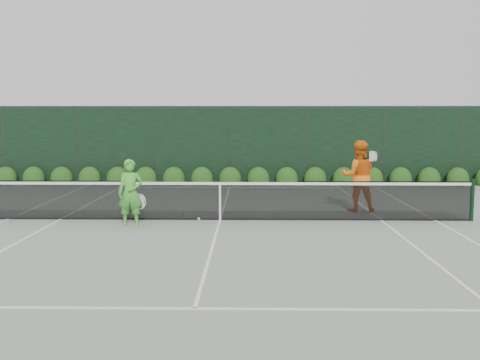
{
  "coord_description": "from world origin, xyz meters",
  "views": [
    {
      "loc": [
        0.75,
        -13.48,
        2.63
      ],
      "look_at": [
        0.5,
        0.3,
        1.0
      ],
      "focal_mm": 40.0,
      "sensor_mm": 36.0,
      "label": 1
    }
  ],
  "objects": [
    {
      "name": "ground",
      "position": [
        0.0,
        0.0,
        0.0
      ],
      "size": [
        80.0,
        80.0,
        0.0
      ],
      "primitive_type": "plane",
      "color": "gray",
      "rests_on": "ground"
    },
    {
      "name": "hedge_row",
      "position": [
        -0.0,
        7.15,
        0.23
      ],
      "size": [
        31.66,
        0.65,
        0.94
      ],
      "color": "#1A3C10",
      "rests_on": "ground"
    },
    {
      "name": "player_woman",
      "position": [
        -2.11,
        -0.8,
        0.81
      ],
      "size": [
        0.67,
        0.44,
        1.63
      ],
      "rotation": [
        0.0,
        0.0,
        0.1
      ],
      "color": "green",
      "rests_on": "ground"
    },
    {
      "name": "player_man",
      "position": [
        3.79,
        1.38,
        0.99
      ],
      "size": [
        1.01,
        0.81,
        1.98
      ],
      "rotation": [
        0.0,
        0.0,
        3.08
      ],
      "color": "orange",
      "rests_on": "ground"
    },
    {
      "name": "windscreen_fence",
      "position": [
        0.0,
        -2.71,
        1.51
      ],
      "size": [
        32.0,
        21.07,
        3.06
      ],
      "color": "black",
      "rests_on": "ground"
    },
    {
      "name": "tennis_net",
      "position": [
        -0.02,
        0.0,
        0.53
      ],
      "size": [
        12.9,
        0.1,
        1.07
      ],
      "color": "black",
      "rests_on": "ground"
    },
    {
      "name": "court_lines",
      "position": [
        0.0,
        0.0,
        0.01
      ],
      "size": [
        11.03,
        23.83,
        0.01
      ],
      "color": "white",
      "rests_on": "ground"
    },
    {
      "name": "tennis_balls",
      "position": [
        -0.99,
        0.57,
        0.03
      ],
      "size": [
        2.84,
        1.14,
        0.07
      ],
      "color": "#D8F035",
      "rests_on": "ground"
    }
  ]
}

